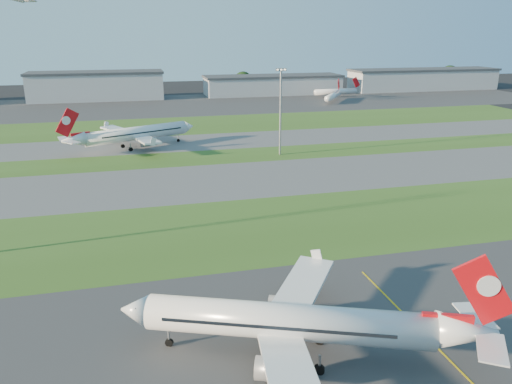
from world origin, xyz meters
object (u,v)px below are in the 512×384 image
object	(u,v)px
mini_jet_far	(336,91)
airliner_parked	(291,323)
mini_jet_near	(333,96)
airliner_taxiing	(136,134)
light_mast_centre	(281,106)

from	to	relation	value
mini_jet_far	airliner_parked	bearing A→B (deg)	-119.47
mini_jet_near	airliner_parked	bearing A→B (deg)	-168.40
airliner_parked	mini_jet_near	bearing A→B (deg)	88.05
airliner_taxiing	mini_jet_near	bearing A→B (deg)	-164.18
mini_jet_near	mini_jet_far	xyz separation A→B (m)	(9.02, 17.69, 0.00)
airliner_taxiing	light_mast_centre	bearing A→B (deg)	130.42
airliner_parked	mini_jet_near	xyz separation A→B (m)	(89.46, 202.61, -1.16)
mini_jet_near	mini_jet_far	size ratio (longest dim) A/B	0.85
mini_jet_far	light_mast_centre	bearing A→B (deg)	-124.98
mini_jet_far	light_mast_centre	world-z (taller)	light_mast_centre
airliner_taxiing	airliner_parked	bearing A→B (deg)	73.09
airliner_parked	airliner_taxiing	distance (m)	116.41
mini_jet_near	mini_jet_far	distance (m)	19.85
mini_jet_far	light_mast_centre	distance (m)	144.08
airliner_parked	airliner_taxiing	xyz separation A→B (m)	(-14.61, 115.49, 0.21)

